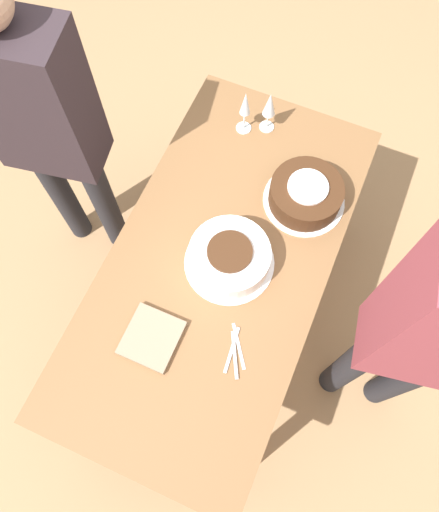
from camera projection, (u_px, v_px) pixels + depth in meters
ground_plane at (220, 314)px, 2.59m from camera, size 12.00×12.00×0.00m
dining_table at (220, 271)px, 2.01m from camera, size 1.63×0.81×0.75m
cake_center_white at (230, 257)px, 1.85m from camera, size 0.34×0.34×0.12m
cake_front_chocolate at (306, 194)px, 1.95m from camera, size 0.33×0.33×0.12m
wine_glass_near at (245, 106)px, 2.00m from camera, size 0.06×0.06×0.22m
wine_glass_far at (270, 106)px, 2.01m from camera, size 0.06×0.06×0.21m
fork_pile at (235, 350)px, 1.77m from camera, size 0.19×0.11×0.01m
napkin_stack at (152, 338)px, 1.78m from camera, size 0.20×0.19×0.02m
person_watching at (45, 125)px, 1.88m from camera, size 0.29×0.43×1.60m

